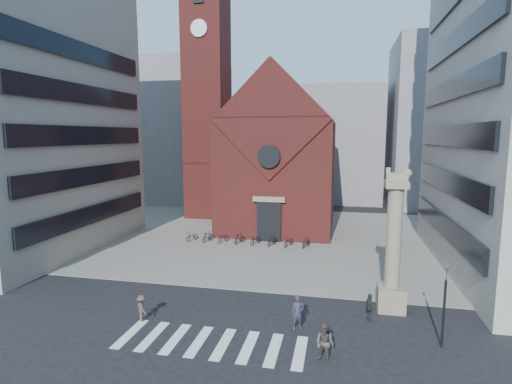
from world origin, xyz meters
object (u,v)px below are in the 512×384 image
lion_column (393,255)px  pedestrian_0 (298,312)px  pedestrian_1 (325,343)px  pedestrian_2 (369,307)px  traffic_light (444,304)px  scooter_0 (192,236)px

lion_column → pedestrian_0: size_ratio=4.53×
pedestrian_1 → pedestrian_2: bearing=93.5°
pedestrian_0 → pedestrian_2: (3.90, 1.82, -0.15)m
lion_column → traffic_light: lion_column is taller
lion_column → pedestrian_1: bearing=-119.2°
traffic_light → pedestrian_0: (-7.27, 0.38, -1.33)m
pedestrian_0 → pedestrian_2: bearing=6.3°
lion_column → traffic_light: size_ratio=2.02×
pedestrian_2 → scooter_0: pedestrian_2 is taller
scooter_0 → traffic_light: bearing=-19.7°
lion_column → scooter_0: 21.73m
pedestrian_2 → scooter_0: (-16.18, 14.25, -0.30)m
lion_column → pedestrian_0: (-5.28, -3.62, -2.50)m
pedestrian_0 → lion_column: bearing=15.7°
pedestrian_0 → pedestrian_1: pedestrian_1 is taller
traffic_light → pedestrian_2: bearing=146.9°
lion_column → pedestrian_1: lion_column is taller
pedestrian_1 → scooter_0: size_ratio=1.10×
traffic_light → scooter_0: bearing=139.9°
traffic_light → scooter_0: 25.62m
traffic_light → scooter_0: size_ratio=2.46×
traffic_light → pedestrian_2: traffic_light is taller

